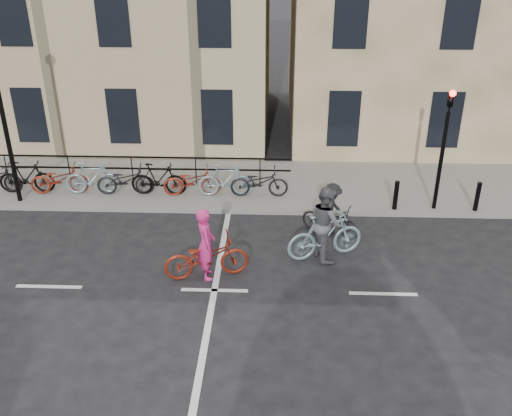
{
  "coord_description": "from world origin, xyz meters",
  "views": [
    {
      "loc": [
        1.42,
        -11.23,
        7.81
      ],
      "look_at": [
        0.91,
        2.24,
        1.1
      ],
      "focal_mm": 40.0,
      "sensor_mm": 36.0,
      "label": 1
    }
  ],
  "objects_px": {
    "traffic_light": "(445,135)",
    "cyclist_pink": "(206,254)",
    "cyclist_dark": "(331,215)",
    "cyclist_grey": "(326,229)"
  },
  "relations": [
    {
      "from": "traffic_light",
      "to": "cyclist_pink",
      "type": "xyz_separation_m",
      "value": [
        -6.44,
        -3.73,
        -1.81
      ]
    },
    {
      "from": "traffic_light",
      "to": "cyclist_grey",
      "type": "xyz_separation_m",
      "value": [
        -3.48,
        -2.69,
        -1.64
      ]
    },
    {
      "from": "cyclist_pink",
      "to": "cyclist_dark",
      "type": "relative_size",
      "value": 1.22
    },
    {
      "from": "cyclist_pink",
      "to": "cyclist_grey",
      "type": "relative_size",
      "value": 1.02
    },
    {
      "from": "traffic_light",
      "to": "cyclist_dark",
      "type": "bearing_deg",
      "value": -155.69
    },
    {
      "from": "cyclist_dark",
      "to": "cyclist_pink",
      "type": "bearing_deg",
      "value": 153.5
    },
    {
      "from": "cyclist_dark",
      "to": "cyclist_grey",
      "type": "bearing_deg",
      "value": -163.26
    },
    {
      "from": "traffic_light",
      "to": "cyclist_pink",
      "type": "relative_size",
      "value": 1.78
    },
    {
      "from": "cyclist_pink",
      "to": "cyclist_grey",
      "type": "xyz_separation_m",
      "value": [
        2.96,
        1.04,
        0.17
      ]
    },
    {
      "from": "traffic_light",
      "to": "cyclist_dark",
      "type": "height_order",
      "value": "traffic_light"
    }
  ]
}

